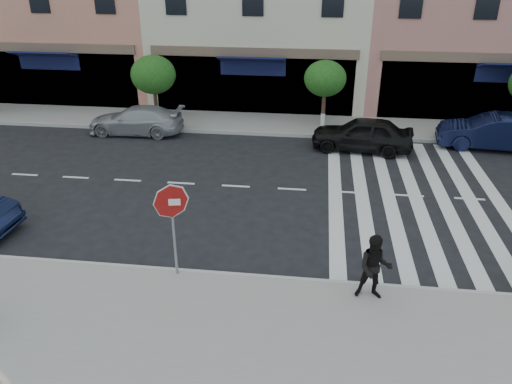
{
  "coord_description": "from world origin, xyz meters",
  "views": [
    {
      "loc": [
        2.74,
        -11.83,
        7.53
      ],
      "look_at": [
        1.14,
        0.75,
        1.4
      ],
      "focal_mm": 35.0,
      "sensor_mm": 36.0,
      "label": 1
    }
  ],
  "objects_px": {
    "car_far_left": "(136,120)",
    "car_far_mid": "(362,134)",
    "car_far_right": "(493,132)",
    "walker": "(375,268)",
    "stop_sign": "(172,210)"
  },
  "relations": [
    {
      "from": "car_far_mid",
      "to": "car_far_right",
      "type": "distance_m",
      "value": 5.51
    },
    {
      "from": "car_far_left",
      "to": "car_far_right",
      "type": "xyz_separation_m",
      "value": [
        15.5,
        0.0,
        0.11
      ]
    },
    {
      "from": "car_far_mid",
      "to": "stop_sign",
      "type": "bearing_deg",
      "value": -21.18
    },
    {
      "from": "walker",
      "to": "car_far_mid",
      "type": "xyz_separation_m",
      "value": [
        0.38,
        10.2,
        -0.27
      ]
    },
    {
      "from": "stop_sign",
      "to": "car_far_mid",
      "type": "xyz_separation_m",
      "value": [
        5.21,
        9.87,
        -1.26
      ]
    },
    {
      "from": "car_far_left",
      "to": "car_far_mid",
      "type": "height_order",
      "value": "car_far_mid"
    },
    {
      "from": "car_far_left",
      "to": "car_far_mid",
      "type": "xyz_separation_m",
      "value": [
        10.06,
        -0.9,
        0.08
      ]
    },
    {
      "from": "stop_sign",
      "to": "walker",
      "type": "relative_size",
      "value": 1.52
    },
    {
      "from": "car_far_right",
      "to": "car_far_mid",
      "type": "bearing_deg",
      "value": -74.07
    },
    {
      "from": "walker",
      "to": "car_far_mid",
      "type": "distance_m",
      "value": 10.22
    },
    {
      "from": "car_far_left",
      "to": "car_far_mid",
      "type": "bearing_deg",
      "value": 84.38
    },
    {
      "from": "walker",
      "to": "car_far_right",
      "type": "bearing_deg",
      "value": 62.74
    },
    {
      "from": "stop_sign",
      "to": "car_far_left",
      "type": "relative_size",
      "value": 0.58
    },
    {
      "from": "walker",
      "to": "car_far_left",
      "type": "bearing_deg",
      "value": 131.49
    },
    {
      "from": "car_far_left",
      "to": "car_far_mid",
      "type": "relative_size",
      "value": 1.04
    }
  ]
}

